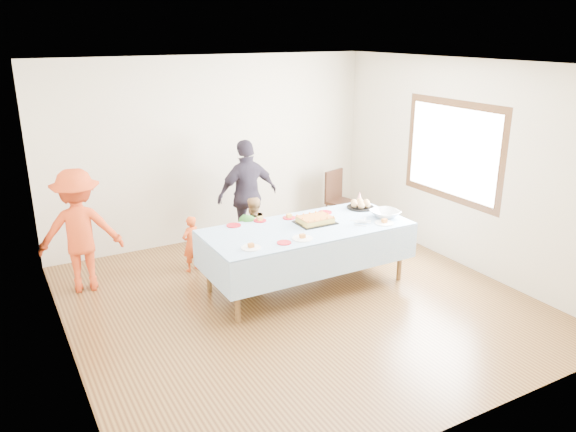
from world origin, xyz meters
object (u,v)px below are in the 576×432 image
dining_chair (338,196)px  adult_left (80,231)px  party_table (307,231)px  birthday_cake (315,220)px

dining_chair → adult_left: bearing=168.2°
party_table → adult_left: size_ratio=1.66×
birthday_cake → dining_chair: 2.11m
party_table → adult_left: (-2.41, 1.25, 0.03)m
birthday_cake → dining_chair: size_ratio=0.50×
dining_chair → adult_left: size_ratio=0.62×
dining_chair → party_table: bearing=-150.9°
party_table → birthday_cake: birthday_cake is taller
party_table → birthday_cake: (0.15, 0.06, 0.09)m
adult_left → dining_chair: bearing=-164.6°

